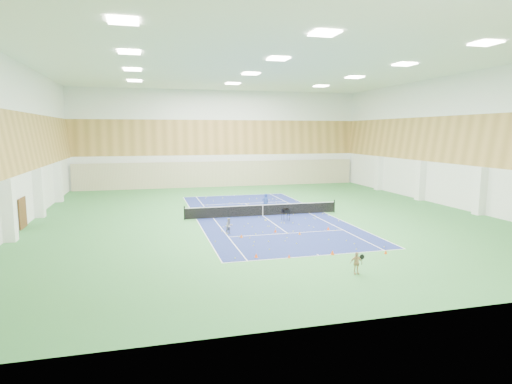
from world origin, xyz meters
TOP-DOWN VIEW (x-y plane):
  - ground at (0.00, 0.00)m, footprint 40.00×40.00m
  - room_shell at (0.00, 0.00)m, footprint 36.00×40.00m
  - wood_cladding at (0.00, 0.00)m, footprint 36.00×40.00m
  - ceiling_light_grid at (0.00, 0.00)m, footprint 21.40×25.40m
  - court_surface at (0.00, 0.00)m, footprint 10.97×23.77m
  - tennis_balls_scatter at (0.00, 0.00)m, footprint 10.57×22.77m
  - tennis_net at (0.00, 0.00)m, footprint 12.80×0.10m
  - back_curtain at (0.00, 19.75)m, footprint 35.40×0.16m
  - door_left_b at (-17.92, 0.00)m, footprint 0.08×1.80m
  - coach at (0.69, 1.67)m, footprint 0.64×0.47m
  - child_court at (-3.87, -5.50)m, footprint 0.64×0.57m
  - child_apron at (0.54, -15.20)m, footprint 0.67×0.34m
  - ball_cart at (1.22, -2.30)m, footprint 0.59×0.59m
  - cone_svc_a at (-3.32, -6.77)m, footprint 0.21×0.21m
  - cone_svc_b at (-0.72, -5.88)m, footprint 0.21×0.21m
  - cone_svc_c at (0.68, -6.94)m, footprint 0.19×0.19m
  - cone_svc_d at (3.11, -6.16)m, footprint 0.22×0.22m
  - cone_base_a at (-3.50, -11.34)m, footprint 0.21×0.21m
  - cone_base_b at (-1.76, -11.85)m, footprint 0.17×0.17m
  - cone_base_c at (0.82, -11.87)m, footprint 0.23×0.23m
  - cone_base_d at (3.82, -12.47)m, footprint 0.19×0.19m

SIDE VIEW (x-z plane):
  - ground at x=0.00m, z-range 0.00..0.00m
  - court_surface at x=0.00m, z-range 0.00..0.01m
  - tennis_balls_scatter at x=0.00m, z-range 0.01..0.08m
  - cone_base_b at x=-1.76m, z-range 0.00..0.19m
  - cone_svc_c at x=0.68m, z-range 0.00..0.21m
  - cone_base_d at x=3.82m, z-range 0.00..0.21m
  - cone_svc_a at x=-3.32m, z-range 0.00..0.23m
  - cone_svc_b at x=-0.72m, z-range 0.00..0.23m
  - cone_base_a at x=-3.50m, z-range 0.00..0.24m
  - cone_svc_d at x=3.11m, z-range 0.00..0.24m
  - cone_base_c at x=0.82m, z-range 0.00..0.25m
  - ball_cart at x=1.22m, z-range 0.00..0.95m
  - child_court at x=-3.87m, z-range 0.00..1.09m
  - child_apron at x=0.54m, z-range 0.00..1.09m
  - tennis_net at x=0.00m, z-range 0.00..1.10m
  - coach at x=0.69m, z-range 0.00..1.60m
  - door_left_b at x=-17.92m, z-range 0.00..2.20m
  - back_curtain at x=0.00m, z-range 0.00..3.20m
  - room_shell at x=0.00m, z-range 0.00..12.00m
  - wood_cladding at x=0.00m, z-range 4.00..12.00m
  - ceiling_light_grid at x=0.00m, z-range 11.89..11.95m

